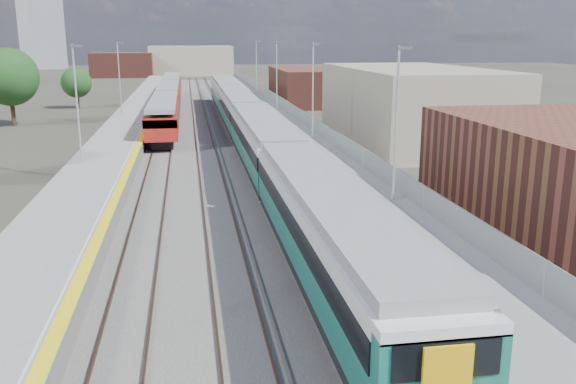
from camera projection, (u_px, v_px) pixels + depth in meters
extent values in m
plane|color=#47443A|center=(225.00, 137.00, 56.41)|extent=(320.00, 320.00, 0.00)
cube|color=#565451|center=(200.00, 133.00, 58.44)|extent=(10.50, 155.00, 0.06)
cube|color=#4C3323|center=(230.00, 128.00, 61.29)|extent=(0.07, 160.00, 0.14)
cube|color=#4C3323|center=(244.00, 127.00, 61.52)|extent=(0.07, 160.00, 0.14)
cube|color=#4C3323|center=(195.00, 129.00, 60.74)|extent=(0.07, 160.00, 0.14)
cube|color=#4C3323|center=(209.00, 128.00, 60.97)|extent=(0.07, 160.00, 0.14)
cube|color=#4C3323|center=(159.00, 129.00, 60.19)|extent=(0.07, 160.00, 0.14)
cube|color=#4C3323|center=(174.00, 129.00, 60.42)|extent=(0.07, 160.00, 0.14)
cube|color=gray|center=(227.00, 128.00, 61.24)|extent=(0.08, 160.00, 0.10)
cube|color=gray|center=(213.00, 128.00, 61.02)|extent=(0.08, 160.00, 0.10)
cube|color=slate|center=(277.00, 126.00, 59.51)|extent=(4.70, 155.00, 1.00)
cube|color=gray|center=(277.00, 121.00, 59.38)|extent=(4.70, 155.00, 0.03)
cube|color=yellow|center=(256.00, 121.00, 59.05)|extent=(0.40, 155.00, 0.01)
cube|color=gray|center=(299.00, 115.00, 59.58)|extent=(0.06, 155.00, 1.20)
cylinder|color=#9EA0A3|center=(396.00, 125.00, 29.50)|extent=(0.12, 0.12, 7.50)
cube|color=#4C4C4F|center=(404.00, 48.00, 28.64)|extent=(0.70, 0.18, 0.14)
cylinder|color=#9EA0A3|center=(313.00, 91.00, 48.63)|extent=(0.12, 0.12, 7.50)
cube|color=#4C4C4F|center=(316.00, 44.00, 47.77)|extent=(0.70, 0.18, 0.14)
cylinder|color=#9EA0A3|center=(277.00, 76.00, 67.76)|extent=(0.12, 0.12, 7.50)
cube|color=#4C4C4F|center=(279.00, 42.00, 66.90)|extent=(0.70, 0.18, 0.14)
cylinder|color=#9EA0A3|center=(256.00, 68.00, 86.89)|extent=(0.12, 0.12, 7.50)
cube|color=#4C4C4F|center=(258.00, 41.00, 86.04)|extent=(0.70, 0.18, 0.14)
cube|color=slate|center=(127.00, 130.00, 57.26)|extent=(4.30, 155.00, 1.00)
cube|color=gray|center=(127.00, 124.00, 57.13)|extent=(4.30, 155.00, 0.03)
cube|color=yellow|center=(147.00, 124.00, 57.43)|extent=(0.45, 155.00, 0.01)
cube|color=silver|center=(144.00, 124.00, 57.37)|extent=(0.08, 155.00, 0.01)
cylinder|color=#9EA0A3|center=(77.00, 105.00, 38.33)|extent=(0.12, 0.12, 7.50)
cube|color=#4C4C4F|center=(76.00, 46.00, 37.47)|extent=(0.70, 0.18, 0.14)
cylinder|color=#9EA0A3|center=(120.00, 79.00, 63.20)|extent=(0.12, 0.12, 7.50)
cube|color=#4C4C4F|center=(120.00, 43.00, 62.35)|extent=(0.70, 0.18, 0.14)
cube|color=gray|center=(411.00, 105.00, 53.36)|extent=(11.00, 22.00, 6.40)
cube|color=brown|center=(306.00, 86.00, 84.65)|extent=(8.00, 18.00, 4.80)
cube|color=gray|center=(191.00, 60.00, 150.90)|extent=(20.00, 14.00, 7.00)
cube|color=brown|center=(123.00, 65.00, 143.77)|extent=(14.00, 12.00, 5.60)
cube|color=black|center=(328.00, 264.00, 22.17)|extent=(2.69, 19.25, 0.45)
cube|color=#0F5144|center=(329.00, 244.00, 21.97)|extent=(2.78, 19.25, 1.13)
cube|color=black|center=(329.00, 220.00, 21.75)|extent=(2.84, 19.25, 0.77)
cube|color=silver|center=(329.00, 204.00, 21.60)|extent=(2.78, 19.25, 0.47)
cube|color=gray|center=(330.00, 193.00, 21.50)|extent=(2.47, 19.25, 0.39)
cube|color=black|center=(262.00, 160.00, 41.06)|extent=(2.69, 19.25, 0.45)
cube|color=#0F5144|center=(262.00, 149.00, 40.87)|extent=(2.78, 19.25, 1.13)
cube|color=black|center=(262.00, 136.00, 40.65)|extent=(2.84, 19.25, 0.77)
cube|color=silver|center=(262.00, 127.00, 40.50)|extent=(2.78, 19.25, 0.47)
cube|color=gray|center=(262.00, 120.00, 40.40)|extent=(2.47, 19.25, 0.39)
cube|color=black|center=(238.00, 122.00, 59.96)|extent=(2.69, 19.25, 0.45)
cube|color=#0F5144|center=(238.00, 114.00, 59.77)|extent=(2.78, 19.25, 1.13)
cube|color=black|center=(238.00, 105.00, 59.55)|extent=(2.84, 19.25, 0.77)
cube|color=silver|center=(237.00, 98.00, 59.40)|extent=(2.78, 19.25, 0.47)
cube|color=gray|center=(237.00, 94.00, 59.30)|extent=(2.47, 19.25, 0.39)
cube|color=black|center=(225.00, 102.00, 78.86)|extent=(2.69, 19.25, 0.45)
cube|color=#0F5144|center=(225.00, 96.00, 78.66)|extent=(2.78, 19.25, 1.13)
cube|color=black|center=(225.00, 89.00, 78.45)|extent=(2.84, 19.25, 0.77)
cube|color=silver|center=(225.00, 84.00, 78.30)|extent=(2.78, 19.25, 0.47)
cube|color=gray|center=(225.00, 81.00, 78.19)|extent=(2.47, 19.25, 0.39)
cube|color=#0F5144|center=(439.00, 379.00, 12.41)|extent=(2.76, 0.59, 2.07)
cube|color=black|center=(447.00, 360.00, 11.97)|extent=(2.27, 0.06, 0.79)
cube|color=black|center=(165.00, 132.00, 56.09)|extent=(1.78, 15.14, 0.62)
cube|color=maroon|center=(164.00, 116.00, 55.73)|extent=(2.63, 17.82, 1.88)
cube|color=black|center=(164.00, 111.00, 55.61)|extent=(2.68, 17.82, 0.66)
cube|color=gray|center=(163.00, 101.00, 55.38)|extent=(2.34, 17.82, 0.38)
cube|color=black|center=(170.00, 110.00, 73.61)|extent=(1.78, 15.14, 0.62)
cube|color=maroon|center=(169.00, 98.00, 73.25)|extent=(2.63, 17.82, 1.88)
cube|color=black|center=(169.00, 94.00, 73.13)|extent=(2.68, 17.82, 0.66)
cube|color=gray|center=(168.00, 86.00, 72.90)|extent=(2.34, 17.82, 0.38)
cube|color=black|center=(173.00, 96.00, 91.13)|extent=(1.78, 15.14, 0.62)
cube|color=maroon|center=(172.00, 86.00, 90.77)|extent=(2.63, 17.82, 1.88)
cube|color=black|center=(172.00, 83.00, 90.66)|extent=(2.68, 17.82, 0.66)
cube|color=gray|center=(172.00, 77.00, 90.43)|extent=(2.34, 17.82, 0.38)
cylinder|color=#382619|center=(13.00, 113.00, 63.05)|extent=(0.44, 0.44, 2.79)
sphere|color=#19421A|center=(9.00, 77.00, 62.16)|extent=(5.89, 5.89, 5.89)
cylinder|color=#382619|center=(78.00, 101.00, 79.12)|extent=(0.44, 0.44, 1.83)
sphere|color=#19421A|center=(76.00, 83.00, 78.53)|extent=(3.86, 3.86, 3.86)
cylinder|color=#382619|center=(379.00, 104.00, 75.63)|extent=(0.44, 0.44, 1.97)
sphere|color=#19421A|center=(380.00, 83.00, 75.00)|extent=(4.16, 4.16, 4.16)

